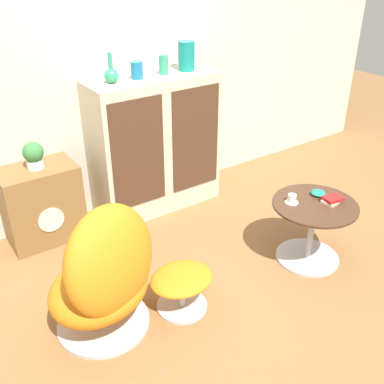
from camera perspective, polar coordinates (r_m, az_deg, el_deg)
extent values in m
plane|color=olive|center=(3.15, 4.22, -13.30)|extent=(12.00, 12.00, 0.00)
cube|color=beige|center=(3.81, -10.96, 16.15)|extent=(6.40, 0.06, 2.60)
cube|color=beige|center=(3.93, -4.75, 6.08)|extent=(1.11, 0.44, 1.18)
cube|color=#472D1E|center=(3.61, -6.78, 4.82)|extent=(0.46, 0.01, 0.90)
cube|color=#472D1E|center=(3.87, 0.47, 6.75)|extent=(0.46, 0.01, 0.90)
cube|color=brown|center=(3.74, -18.50, -1.44)|extent=(0.58, 0.37, 0.63)
cylinder|color=beige|center=(3.60, -17.44, -3.39)|extent=(0.20, 0.01, 0.20)
cylinder|color=#B7B7BC|center=(3.02, -11.12, -15.89)|extent=(0.58, 0.58, 0.02)
cylinder|color=#B7B7BC|center=(2.97, -11.25, -14.94)|extent=(0.06, 0.06, 0.11)
ellipsoid|color=orange|center=(2.83, -11.67, -11.84)|extent=(0.81, 0.76, 0.31)
ellipsoid|color=orange|center=(2.60, -10.27, -8.55)|extent=(0.76, 0.63, 0.69)
cylinder|color=#B7B7BC|center=(3.07, -1.28, -14.21)|extent=(0.34, 0.34, 0.02)
cylinder|color=#B7B7BC|center=(3.01, -1.31, -12.86)|extent=(0.04, 0.04, 0.17)
ellipsoid|color=orange|center=(2.92, -1.33, -10.93)|extent=(0.42, 0.36, 0.09)
cylinder|color=#B7B7BC|center=(3.59, 14.40, -8.00)|extent=(0.47, 0.47, 0.02)
cylinder|color=#B7B7BC|center=(3.45, 14.87, -4.90)|extent=(0.04, 0.04, 0.45)
cylinder|color=#472D1E|center=(3.33, 15.36, -1.58)|extent=(0.61, 0.61, 0.02)
ellipsoid|color=#2D8E6B|center=(3.57, -10.19, 14.34)|extent=(0.11, 0.11, 0.11)
cylinder|color=#2D8E6B|center=(3.55, -10.35, 16.08)|extent=(0.03, 0.03, 0.12)
cylinder|color=#196699|center=(3.66, -7.02, 15.10)|extent=(0.10, 0.10, 0.13)
cylinder|color=#2D8E6B|center=(3.78, -3.64, 15.83)|extent=(0.07, 0.07, 0.15)
cylinder|color=#147A75|center=(3.89, -0.72, 16.89)|extent=(0.14, 0.14, 0.24)
cylinder|color=silver|center=(3.58, -19.28, 3.38)|extent=(0.12, 0.12, 0.07)
sphere|color=#387A3D|center=(3.54, -19.54, 4.81)|extent=(0.15, 0.15, 0.15)
cylinder|color=white|center=(3.30, 12.52, -1.28)|extent=(0.10, 0.10, 0.01)
cylinder|color=white|center=(3.29, 12.57, -0.83)|extent=(0.06, 0.06, 0.06)
cube|color=beige|center=(3.38, 17.31, -1.11)|extent=(0.14, 0.11, 0.02)
cube|color=red|center=(3.37, 17.44, -0.78)|extent=(0.15, 0.12, 0.02)
ellipsoid|color=#1E7A70|center=(3.44, 15.73, -0.10)|extent=(0.11, 0.11, 0.04)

